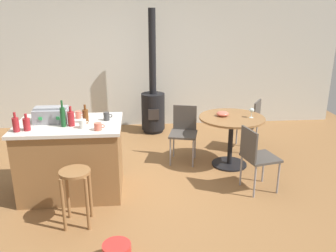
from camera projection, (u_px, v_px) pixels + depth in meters
ground_plane at (139, 183)px, 4.76m from camera, size 8.80×8.80×0.00m
back_wall at (136, 58)px, 6.82m from camera, size 8.00×0.10×2.70m
kitchen_island at (72, 158)px, 4.41m from camera, size 1.27×0.88×0.93m
wooden_stool at (76, 185)px, 3.73m from camera, size 0.33×0.33×0.64m
dining_table at (231, 129)px, 5.15m from camera, size 0.95×0.95×0.76m
folding_chair_near at (184, 130)px, 5.35m from camera, size 0.49×0.49×0.85m
folding_chair_far at (256, 155)px, 4.43m from camera, size 0.48×0.48×0.85m
folding_chair_left at (249, 121)px, 5.75m from camera, size 0.55×0.55×0.86m
wood_stove at (153, 104)px, 6.62m from camera, size 0.44×0.45×2.27m
toolbox at (52, 115)px, 4.29m from camera, size 0.41×0.26×0.19m
bottle_0 at (27, 124)px, 3.99m from camera, size 0.08×0.08×0.20m
bottle_1 at (16, 124)px, 3.94m from camera, size 0.07×0.07×0.23m
bottle_2 at (85, 116)px, 4.25m from camera, size 0.07×0.07×0.23m
bottle_3 at (63, 116)px, 4.11m from camera, size 0.06×0.06×0.32m
bottle_4 at (71, 118)px, 4.15m from camera, size 0.08×0.08×0.24m
cup_0 at (83, 124)px, 4.08m from camera, size 0.12×0.08×0.10m
cup_1 at (107, 116)px, 4.37m from camera, size 0.11×0.08×0.10m
cup_2 at (79, 115)px, 4.45m from camera, size 0.11×0.07×0.09m
cup_3 at (98, 127)px, 4.01m from camera, size 0.12×0.09×0.08m
wine_glass at (252, 111)px, 5.03m from camera, size 0.07×0.07×0.14m
serving_bowl at (223, 114)px, 5.13m from camera, size 0.18×0.18×0.07m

